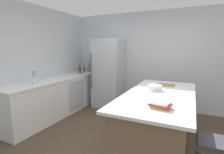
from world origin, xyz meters
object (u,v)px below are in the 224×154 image
Objects in this scene: bar_stool at (214,152)px; cookbook_stack at (160,105)px; syrup_bottle at (80,70)px; flower_vase at (34,79)px; gin_bottle at (82,69)px; vinegar_bottle at (90,68)px; soda_bottle at (82,68)px; cutting_board at (166,85)px; refrigerator at (109,73)px; hot_sauce_bottle at (84,69)px; kitchen_island at (158,120)px; sink_faucet at (43,74)px; mixing_bowl at (155,88)px.

bar_stool is 0.72m from cookbook_stack.
flower_vase is at bearing -87.77° from syrup_bottle.
gin_bottle is at bearing 141.12° from cookbook_stack.
soda_bottle is at bearing -127.16° from vinegar_bottle.
cutting_board is (2.41, -1.03, -0.12)m from vinegar_bottle.
soda_bottle reaches higher than cutting_board.
hot_sauce_bottle is (-0.90, 0.07, 0.05)m from refrigerator.
refrigerator is (-1.67, 1.54, 0.48)m from kitchen_island.
vinegar_bottle reaches higher than bar_stool.
cookbook_stack is at bearing -14.88° from sink_faucet.
cookbook_stack reaches higher than cutting_board.
soda_bottle is 1.32× the size of mixing_bowl.
mixing_bowl is at bearing -27.55° from gin_bottle.
cutting_board is at bearing -23.06° from vinegar_bottle.
flower_vase is 2.39m from mixing_bowl.
vinegar_bottle reaches higher than flower_vase.
syrup_bottle reaches higher than hot_sauce_bottle.
cutting_board reaches higher than kitchen_island.
kitchen_island is 0.54m from mixing_bowl.
soda_bottle is 2.69m from cutting_board.
syrup_bottle is (-2.51, 1.33, 0.54)m from kitchen_island.
kitchen_island is 1.20× the size of refrigerator.
flower_vase is at bearing -72.00° from sink_faucet.
bar_stool is at bearing -38.71° from vinegar_bottle.
syrup_bottle is at bearing 152.02° from kitchen_island.
vinegar_bottle is 1.00× the size of cutting_board.
syrup_bottle is (-0.09, -0.38, -0.04)m from vinegar_bottle.
mixing_bowl reaches higher than kitchen_island.
gin_bottle is at bearing -171.44° from refrigerator.
soda_bottle reaches higher than kitchen_island.
kitchen_island is 1.09m from bar_stool.
kitchen_island is 2.91m from gin_bottle.
soda_bottle reaches higher than bar_stool.
bar_stool is 2.67× the size of syrup_bottle.
hot_sauce_bottle is at bearing 143.71° from bar_stool.
refrigerator is at bearing 152.76° from cutting_board.
soda_bottle reaches higher than mixing_bowl.
vinegar_bottle is 0.39m from syrup_bottle.
kitchen_island is at bearing 131.81° from bar_stool.
refrigerator reaches higher than gin_bottle.
sink_faucet is (-3.28, 0.83, 0.51)m from bar_stool.
hot_sauce_bottle is 3.53m from cookbook_stack.
mixing_bowl is (-0.84, 0.99, 0.40)m from bar_stool.
mixing_bowl is (2.45, -1.42, -0.03)m from hot_sauce_bottle.
sink_faucet is (-2.56, 0.03, 0.60)m from kitchen_island.
refrigerator is at bearing 59.46° from sink_faucet.
vinegar_bottle is (0.14, 1.68, -0.02)m from sink_faucet.
kitchen_island is 2.89m from syrup_bottle.
sink_faucet is 1.39m from gin_bottle.
flower_vase is at bearing -157.56° from cutting_board.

